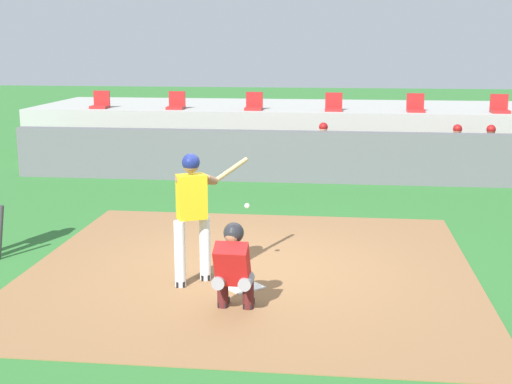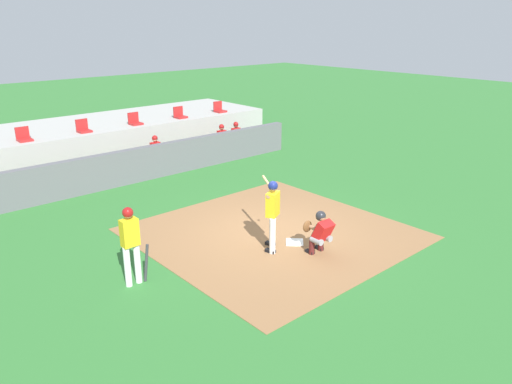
{
  "view_description": "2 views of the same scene",
  "coord_description": "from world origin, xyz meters",
  "views": [
    {
      "loc": [
        1.22,
        -9.63,
        3.26
      ],
      "look_at": [
        0.0,
        0.7,
        1.0
      ],
      "focal_mm": 49.07,
      "sensor_mm": 36.0,
      "label": 1
    },
    {
      "loc": [
        -8.37,
        -8.75,
        5.42
      ],
      "look_at": [
        0.0,
        0.7,
        1.0
      ],
      "focal_mm": 34.48,
      "sensor_mm": 36.0,
      "label": 2
    }
  ],
  "objects": [
    {
      "name": "dugout_player_0",
      "position": [
        0.86,
        7.34,
        0.67
      ],
      "size": [
        0.49,
        0.7,
        1.3
      ],
      "color": "#939399",
      "rests_on": "ground"
    },
    {
      "name": "stadium_seat_1",
      "position": [
        -3.25,
        9.38,
        1.53
      ],
      "size": [
        0.46,
        0.46,
        0.48
      ],
      "color": "#A51E1E",
      "rests_on": "stands_platform"
    },
    {
      "name": "on_deck_batter",
      "position": [
        -4.1,
        0.06,
        1.02
      ],
      "size": [
        0.58,
        0.23,
        1.79
      ],
      "color": "silver",
      "rests_on": "ground"
    },
    {
      "name": "stands_platform",
      "position": [
        0.0,
        10.9,
        0.7
      ],
      "size": [
        15.0,
        4.4,
        1.4
      ],
      "primitive_type": "cube",
      "color": "#9E9E99",
      "rests_on": "ground"
    },
    {
      "name": "stadium_seat_2",
      "position": [
        -1.08,
        9.38,
        1.53
      ],
      "size": [
        0.46,
        0.46,
        0.48
      ],
      "color": "#A51E1E",
      "rests_on": "stands_platform"
    },
    {
      "name": "home_plate",
      "position": [
        0.0,
        -0.8,
        0.02
      ],
      "size": [
        0.62,
        0.62,
        0.02
      ],
      "primitive_type": "cube",
      "rotation": [
        0.0,
        0.0,
        0.79
      ],
      "color": "white",
      "rests_on": "dirt_infield"
    },
    {
      "name": "stadium_seat_4",
      "position": [
        3.25,
        9.38,
        1.53
      ],
      "size": [
        0.46,
        0.46,
        0.48
      ],
      "color": "#A51E1E",
      "rests_on": "stands_platform"
    },
    {
      "name": "stadium_seat_3",
      "position": [
        1.08,
        9.38,
        1.53
      ],
      "size": [
        0.46,
        0.46,
        0.48
      ],
      "color": "#A51E1E",
      "rests_on": "stands_platform"
    },
    {
      "name": "dirt_infield",
      "position": [
        0.0,
        0.0,
        0.01
      ],
      "size": [
        6.4,
        6.4,
        0.01
      ],
      "primitive_type": "cube",
      "color": "olive",
      "rests_on": "ground"
    },
    {
      "name": "dugout_wall",
      "position": [
        0.0,
        6.5,
        0.6
      ],
      "size": [
        13.0,
        0.3,
        1.2
      ],
      "primitive_type": "cube",
      "color": "#59595E",
      "rests_on": "ground"
    },
    {
      "name": "catcher_crouched",
      "position": [
        -0.0,
        -1.62,
        0.61
      ],
      "size": [
        0.49,
        1.98,
        1.13
      ],
      "color": "gray",
      "rests_on": "ground"
    },
    {
      "name": "dugout_player_1",
      "position": [
        4.06,
        7.34,
        0.67
      ],
      "size": [
        0.49,
        0.7,
        1.3
      ],
      "color": "#939399",
      "rests_on": "ground"
    },
    {
      "name": "dugout_bench",
      "position": [
        0.0,
        7.5,
        0.23
      ],
      "size": [
        11.8,
        0.44,
        0.45
      ],
      "primitive_type": "cube",
      "color": "olive",
      "rests_on": "ground"
    },
    {
      "name": "ground_plane",
      "position": [
        0.0,
        0.0,
        0.0
      ],
      "size": [
        80.0,
        80.0,
        0.0
      ],
      "primitive_type": "plane",
      "color": "#2D6B2D"
    },
    {
      "name": "stadium_seat_5",
      "position": [
        5.42,
        9.38,
        1.53
      ],
      "size": [
        0.46,
        0.46,
        0.48
      ],
      "color": "#A51E1E",
      "rests_on": "stands_platform"
    },
    {
      "name": "dugout_player_2",
      "position": [
        4.84,
        7.34,
        0.67
      ],
      "size": [
        0.49,
        0.7,
        1.3
      ],
      "color": "#939399",
      "rests_on": "ground"
    },
    {
      "name": "batter_at_plate",
      "position": [
        -0.68,
        -0.68,
        1.04
      ],
      "size": [
        0.87,
        1.26,
        1.8
      ],
      "color": "silver",
      "rests_on": "ground"
    }
  ]
}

